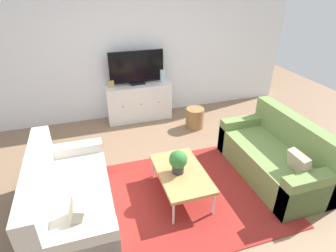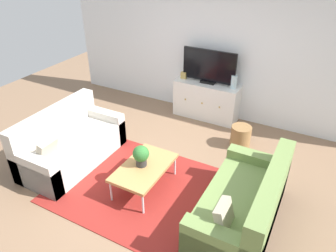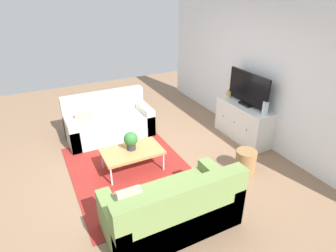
{
  "view_description": "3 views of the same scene",
  "coord_description": "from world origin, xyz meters",
  "px_view_note": "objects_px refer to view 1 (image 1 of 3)",
  "views": [
    {
      "loc": [
        -1.03,
        -2.68,
        2.56
      ],
      "look_at": [
        0.0,
        0.55,
        0.69
      ],
      "focal_mm": 29.22,
      "sensor_mm": 36.0,
      "label": 1
    },
    {
      "loc": [
        1.91,
        -3.01,
        3.1
      ],
      "look_at": [
        0.0,
        0.55,
        0.69
      ],
      "focal_mm": 33.8,
      "sensor_mm": 36.0,
      "label": 2
    },
    {
      "loc": [
        3.79,
        -1.38,
        2.85
      ],
      "look_at": [
        0.0,
        0.55,
        0.69
      ],
      "focal_mm": 30.37,
      "sensor_mm": 36.0,
      "label": 3
    }
  ],
  "objects_px": {
    "coffee_table": "(181,173)",
    "tv_console": "(139,101)",
    "potted_plant": "(178,161)",
    "glass_vase": "(163,76)",
    "flat_screen_tv": "(137,68)",
    "wicker_basket": "(195,118)",
    "mantel_clock": "(111,84)",
    "couch_left_side": "(66,201)",
    "couch_right_side": "(278,157)"
  },
  "relations": [
    {
      "from": "potted_plant",
      "to": "wicker_basket",
      "type": "height_order",
      "value": "potted_plant"
    },
    {
      "from": "coffee_table",
      "to": "flat_screen_tv",
      "type": "relative_size",
      "value": 0.95
    },
    {
      "from": "couch_left_side",
      "to": "couch_right_side",
      "type": "height_order",
      "value": "same"
    },
    {
      "from": "coffee_table",
      "to": "potted_plant",
      "type": "xyz_separation_m",
      "value": [
        -0.04,
        0.0,
        0.2
      ]
    },
    {
      "from": "wicker_basket",
      "to": "couch_left_side",
      "type": "bearing_deg",
      "value": -143.93
    },
    {
      "from": "couch_left_side",
      "to": "wicker_basket",
      "type": "height_order",
      "value": "couch_left_side"
    },
    {
      "from": "tv_console",
      "to": "flat_screen_tv",
      "type": "xyz_separation_m",
      "value": [
        0.0,
        0.02,
        0.68
      ]
    },
    {
      "from": "tv_console",
      "to": "wicker_basket",
      "type": "height_order",
      "value": "tv_console"
    },
    {
      "from": "potted_plant",
      "to": "flat_screen_tv",
      "type": "relative_size",
      "value": 0.3
    },
    {
      "from": "couch_right_side",
      "to": "tv_console",
      "type": "bearing_deg",
      "value": 122.32
    },
    {
      "from": "coffee_table",
      "to": "potted_plant",
      "type": "distance_m",
      "value": 0.21
    },
    {
      "from": "potted_plant",
      "to": "flat_screen_tv",
      "type": "bearing_deg",
      "value": 89.87
    },
    {
      "from": "couch_left_side",
      "to": "wicker_basket",
      "type": "distance_m",
      "value": 2.84
    },
    {
      "from": "potted_plant",
      "to": "glass_vase",
      "type": "xyz_separation_m",
      "value": [
        0.51,
        2.36,
        0.3
      ]
    },
    {
      "from": "couch_left_side",
      "to": "wicker_basket",
      "type": "xyz_separation_m",
      "value": [
        2.29,
        1.67,
        -0.1
      ]
    },
    {
      "from": "tv_console",
      "to": "mantel_clock",
      "type": "bearing_deg",
      "value": 179.99
    },
    {
      "from": "potted_plant",
      "to": "mantel_clock",
      "type": "bearing_deg",
      "value": 101.95
    },
    {
      "from": "mantel_clock",
      "to": "glass_vase",
      "type": "bearing_deg",
      "value": 0.0
    },
    {
      "from": "couch_left_side",
      "to": "tv_console",
      "type": "height_order",
      "value": "couch_left_side"
    },
    {
      "from": "potted_plant",
      "to": "couch_left_side",
      "type": "bearing_deg",
      "value": -179.59
    },
    {
      "from": "flat_screen_tv",
      "to": "glass_vase",
      "type": "relative_size",
      "value": 4.18
    },
    {
      "from": "glass_vase",
      "to": "potted_plant",
      "type": "bearing_deg",
      "value": -102.2
    },
    {
      "from": "couch_right_side",
      "to": "wicker_basket",
      "type": "bearing_deg",
      "value": 109.04
    },
    {
      "from": "tv_console",
      "to": "wicker_basket",
      "type": "relative_size",
      "value": 3.26
    },
    {
      "from": "coffee_table",
      "to": "glass_vase",
      "type": "height_order",
      "value": "glass_vase"
    },
    {
      "from": "glass_vase",
      "to": "couch_left_side",
      "type": "bearing_deg",
      "value": -128.27
    },
    {
      "from": "coffee_table",
      "to": "potted_plant",
      "type": "relative_size",
      "value": 3.14
    },
    {
      "from": "potted_plant",
      "to": "mantel_clock",
      "type": "height_order",
      "value": "mantel_clock"
    },
    {
      "from": "coffee_table",
      "to": "mantel_clock",
      "type": "bearing_deg",
      "value": 102.93
    },
    {
      "from": "couch_right_side",
      "to": "tv_console",
      "type": "distance_m",
      "value": 2.81
    },
    {
      "from": "tv_console",
      "to": "glass_vase",
      "type": "bearing_deg",
      "value": 0.01
    },
    {
      "from": "couch_left_side",
      "to": "tv_console",
      "type": "bearing_deg",
      "value": 60.06
    },
    {
      "from": "couch_right_side",
      "to": "glass_vase",
      "type": "relative_size",
      "value": 6.8
    },
    {
      "from": "couch_left_side",
      "to": "couch_right_side",
      "type": "xyz_separation_m",
      "value": [
        2.87,
        0.0,
        0.0
      ]
    },
    {
      "from": "coffee_table",
      "to": "tv_console",
      "type": "distance_m",
      "value": 2.37
    },
    {
      "from": "couch_right_side",
      "to": "flat_screen_tv",
      "type": "xyz_separation_m",
      "value": [
        -1.5,
        2.39,
        0.75
      ]
    },
    {
      "from": "couch_left_side",
      "to": "mantel_clock",
      "type": "relative_size",
      "value": 12.92
    },
    {
      "from": "couch_left_side",
      "to": "glass_vase",
      "type": "xyz_separation_m",
      "value": [
        1.87,
        2.37,
        0.56
      ]
    },
    {
      "from": "potted_plant",
      "to": "tv_console",
      "type": "xyz_separation_m",
      "value": [
        0.01,
        2.36,
        -0.19
      ]
    },
    {
      "from": "couch_right_side",
      "to": "flat_screen_tv",
      "type": "bearing_deg",
      "value": 122.1
    },
    {
      "from": "couch_right_side",
      "to": "coffee_table",
      "type": "height_order",
      "value": "couch_right_side"
    },
    {
      "from": "couch_right_side",
      "to": "wicker_basket",
      "type": "height_order",
      "value": "couch_right_side"
    },
    {
      "from": "couch_right_side",
      "to": "mantel_clock",
      "type": "height_order",
      "value": "couch_right_side"
    },
    {
      "from": "glass_vase",
      "to": "mantel_clock",
      "type": "relative_size",
      "value": 1.9
    },
    {
      "from": "flat_screen_tv",
      "to": "wicker_basket",
      "type": "bearing_deg",
      "value": -38.04
    },
    {
      "from": "mantel_clock",
      "to": "wicker_basket",
      "type": "distance_m",
      "value": 1.7
    },
    {
      "from": "potted_plant",
      "to": "mantel_clock",
      "type": "xyz_separation_m",
      "value": [
        -0.5,
        2.36,
        0.24
      ]
    },
    {
      "from": "couch_left_side",
      "to": "potted_plant",
      "type": "distance_m",
      "value": 1.39
    },
    {
      "from": "flat_screen_tv",
      "to": "glass_vase",
      "type": "xyz_separation_m",
      "value": [
        0.51,
        -0.02,
        -0.2
      ]
    },
    {
      "from": "coffee_table",
      "to": "glass_vase",
      "type": "relative_size",
      "value": 3.97
    }
  ]
}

